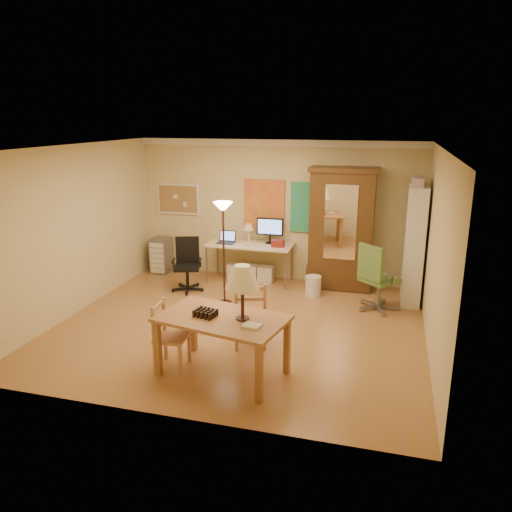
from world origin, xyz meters
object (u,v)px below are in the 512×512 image
(computer_desk, at_px, (252,258))
(bookshelf, at_px, (414,245))
(armoire, at_px, (341,237))
(office_chair_green, at_px, (377,292))
(dining_table, at_px, (229,307))
(office_chair_black, at_px, (188,276))

(computer_desk, distance_m, bookshelf, 3.03)
(armoire, height_order, bookshelf, armoire)
(office_chair_green, height_order, bookshelf, bookshelf)
(dining_table, height_order, computer_desk, dining_table)
(office_chair_black, height_order, office_chair_green, office_chair_green)
(bookshelf, bearing_deg, computer_desk, 173.09)
(armoire, bearing_deg, bookshelf, -19.11)
(office_chair_black, relative_size, armoire, 0.44)
(office_chair_green, xyz_separation_m, bookshelf, (0.55, 0.56, 0.70))
(armoire, bearing_deg, computer_desk, -177.25)
(bookshelf, bearing_deg, dining_table, -124.10)
(office_chair_black, bearing_deg, dining_table, -58.06)
(dining_table, relative_size, armoire, 0.75)
(dining_table, bearing_deg, office_chair_black, 121.94)
(computer_desk, distance_m, office_chair_black, 1.32)
(dining_table, xyz_separation_m, office_chair_black, (-1.75, 2.80, -0.65))
(computer_desk, bearing_deg, dining_table, -78.40)
(office_chair_green, relative_size, bookshelf, 0.56)
(office_chair_black, relative_size, office_chair_green, 0.86)
(office_chair_green, bearing_deg, armoire, 125.86)
(computer_desk, bearing_deg, office_chair_black, -140.30)
(bookshelf, bearing_deg, office_chair_black, -173.21)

